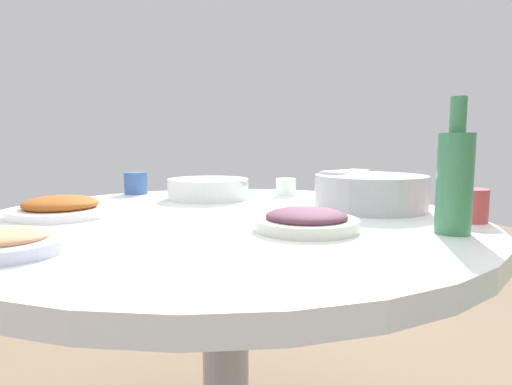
{
  "coord_description": "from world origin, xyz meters",
  "views": [
    {
      "loc": [
        -0.98,
        0.31,
        0.93
      ],
      "look_at": [
        0.07,
        -0.11,
        0.79
      ],
      "focal_mm": 30.5,
      "sensor_mm": 36.0,
      "label": 1
    }
  ],
  "objects_px": {
    "round_dining_table": "(225,254)",
    "soup_bowl": "(208,189)",
    "rice_bowl": "(370,191)",
    "tea_cup_near": "(472,205)",
    "dish_shrimp": "(4,242)",
    "tea_cup_side": "(136,183)",
    "tea_cup_far": "(286,187)",
    "dish_stirfry": "(61,208)",
    "dish_eggplant": "(306,220)",
    "green_bottle": "(455,179)"
  },
  "relations": [
    {
      "from": "round_dining_table",
      "to": "soup_bowl",
      "type": "distance_m",
      "value": 0.35
    },
    {
      "from": "rice_bowl",
      "to": "tea_cup_near",
      "type": "distance_m",
      "value": 0.26
    },
    {
      "from": "dish_shrimp",
      "to": "tea_cup_side",
      "type": "height_order",
      "value": "tea_cup_side"
    },
    {
      "from": "rice_bowl",
      "to": "soup_bowl",
      "type": "relative_size",
      "value": 1.16
    },
    {
      "from": "rice_bowl",
      "to": "tea_cup_side",
      "type": "distance_m",
      "value": 0.79
    },
    {
      "from": "tea_cup_far",
      "to": "soup_bowl",
      "type": "bearing_deg",
      "value": 87.47
    },
    {
      "from": "round_dining_table",
      "to": "dish_stirfry",
      "type": "bearing_deg",
      "value": 67.26
    },
    {
      "from": "dish_eggplant",
      "to": "dish_stirfry",
      "type": "distance_m",
      "value": 0.6
    },
    {
      "from": "green_bottle",
      "to": "tea_cup_side",
      "type": "relative_size",
      "value": 3.4
    },
    {
      "from": "dish_shrimp",
      "to": "tea_cup_far",
      "type": "height_order",
      "value": "tea_cup_far"
    },
    {
      "from": "dish_eggplant",
      "to": "dish_stirfry",
      "type": "xyz_separation_m",
      "value": [
        0.37,
        0.47,
        -0.0
      ]
    },
    {
      "from": "rice_bowl",
      "to": "tea_cup_side",
      "type": "bearing_deg",
      "value": 42.59
    },
    {
      "from": "rice_bowl",
      "to": "dish_stirfry",
      "type": "relative_size",
      "value": 1.2
    },
    {
      "from": "rice_bowl",
      "to": "dish_eggplant",
      "type": "relative_size",
      "value": 1.38
    },
    {
      "from": "rice_bowl",
      "to": "dish_stirfry",
      "type": "distance_m",
      "value": 0.78
    },
    {
      "from": "rice_bowl",
      "to": "dish_shrimp",
      "type": "height_order",
      "value": "rice_bowl"
    },
    {
      "from": "dish_eggplant",
      "to": "tea_cup_far",
      "type": "distance_m",
      "value": 0.57
    },
    {
      "from": "tea_cup_far",
      "to": "rice_bowl",
      "type": "bearing_deg",
      "value": -168.23
    },
    {
      "from": "dish_stirfry",
      "to": "soup_bowl",
      "type": "bearing_deg",
      "value": -67.72
    },
    {
      "from": "round_dining_table",
      "to": "tea_cup_far",
      "type": "relative_size",
      "value": 18.17
    },
    {
      "from": "green_bottle",
      "to": "tea_cup_side",
      "type": "distance_m",
      "value": 1.02
    },
    {
      "from": "tea_cup_far",
      "to": "tea_cup_near",
      "type": "bearing_deg",
      "value": -164.0
    },
    {
      "from": "dish_shrimp",
      "to": "tea_cup_side",
      "type": "distance_m",
      "value": 0.79
    },
    {
      "from": "green_bottle",
      "to": "tea_cup_near",
      "type": "height_order",
      "value": "green_bottle"
    },
    {
      "from": "tea_cup_side",
      "to": "dish_stirfry",
      "type": "bearing_deg",
      "value": 150.15
    },
    {
      "from": "rice_bowl",
      "to": "dish_stirfry",
      "type": "xyz_separation_m",
      "value": [
        0.2,
        0.75,
        -0.03
      ]
    },
    {
      "from": "rice_bowl",
      "to": "dish_stirfry",
      "type": "height_order",
      "value": "rice_bowl"
    },
    {
      "from": "soup_bowl",
      "to": "tea_cup_side",
      "type": "distance_m",
      "value": 0.29
    },
    {
      "from": "tea_cup_near",
      "to": "tea_cup_side",
      "type": "distance_m",
      "value": 1.03
    },
    {
      "from": "dish_shrimp",
      "to": "tea_cup_far",
      "type": "distance_m",
      "value": 0.9
    },
    {
      "from": "tea_cup_near",
      "to": "soup_bowl",
      "type": "bearing_deg",
      "value": 35.68
    },
    {
      "from": "round_dining_table",
      "to": "tea_cup_far",
      "type": "xyz_separation_m",
      "value": [
        0.31,
        -0.31,
        0.12
      ]
    },
    {
      "from": "green_bottle",
      "to": "soup_bowl",
      "type": "bearing_deg",
      "value": 23.63
    },
    {
      "from": "dish_eggplant",
      "to": "tea_cup_near",
      "type": "distance_m",
      "value": 0.39
    },
    {
      "from": "tea_cup_far",
      "to": "tea_cup_side",
      "type": "xyz_separation_m",
      "value": [
        0.22,
        0.46,
        0.01
      ]
    },
    {
      "from": "soup_bowl",
      "to": "tea_cup_far",
      "type": "bearing_deg",
      "value": -92.53
    },
    {
      "from": "tea_cup_side",
      "to": "rice_bowl",
      "type": "bearing_deg",
      "value": -137.41
    },
    {
      "from": "soup_bowl",
      "to": "dish_stirfry",
      "type": "bearing_deg",
      "value": 112.28
    },
    {
      "from": "dish_shrimp",
      "to": "dish_eggplant",
      "type": "distance_m",
      "value": 0.54
    },
    {
      "from": "dish_eggplant",
      "to": "dish_stirfry",
      "type": "bearing_deg",
      "value": 51.27
    },
    {
      "from": "rice_bowl",
      "to": "tea_cup_side",
      "type": "xyz_separation_m",
      "value": [
        0.58,
        0.53,
        -0.01
      ]
    },
    {
      "from": "soup_bowl",
      "to": "tea_cup_side",
      "type": "relative_size",
      "value": 3.25
    },
    {
      "from": "soup_bowl",
      "to": "tea_cup_near",
      "type": "bearing_deg",
      "value": -144.32
    },
    {
      "from": "soup_bowl",
      "to": "tea_cup_far",
      "type": "relative_size",
      "value": 3.78
    },
    {
      "from": "round_dining_table",
      "to": "tea_cup_far",
      "type": "distance_m",
      "value": 0.46
    },
    {
      "from": "dish_shrimp",
      "to": "dish_eggplant",
      "type": "bearing_deg",
      "value": -92.8
    },
    {
      "from": "tea_cup_side",
      "to": "dish_shrimp",
      "type": "bearing_deg",
      "value": 158.31
    },
    {
      "from": "tea_cup_side",
      "to": "tea_cup_near",
      "type": "bearing_deg",
      "value": -142.41
    },
    {
      "from": "dish_shrimp",
      "to": "tea_cup_near",
      "type": "xyz_separation_m",
      "value": [
        -0.09,
        -0.92,
        0.02
      ]
    },
    {
      "from": "dish_eggplant",
      "to": "tea_cup_side",
      "type": "relative_size",
      "value": 2.73
    }
  ]
}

